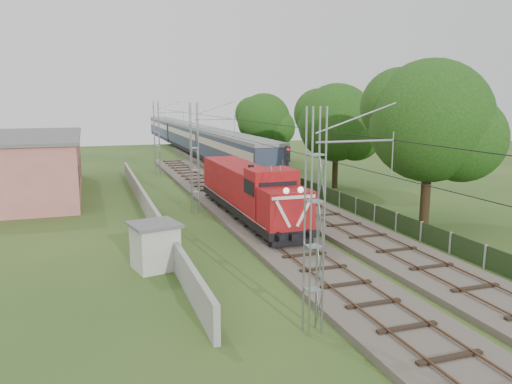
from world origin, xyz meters
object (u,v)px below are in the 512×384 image
object	(u,v)px
coach_rake	(190,136)
relay_hut	(155,246)
signal_post	(287,168)
locomotive	(249,190)

from	to	relation	value
coach_rake	relay_hut	distance (m)	54.30
signal_post	relay_hut	size ratio (longest dim) A/B	1.87
locomotive	signal_post	bearing A→B (deg)	14.69
locomotive	coach_rake	world-z (taller)	locomotive
coach_rake	signal_post	bearing A→B (deg)	-92.46
locomotive	relay_hut	distance (m)	10.86
locomotive	relay_hut	bearing A→B (deg)	-133.16
coach_rake	locomotive	bearing A→B (deg)	-96.35
coach_rake	signal_post	size ratio (longest dim) A/B	14.51
signal_post	relay_hut	xyz separation A→B (m)	(-10.51, -8.71, -2.26)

